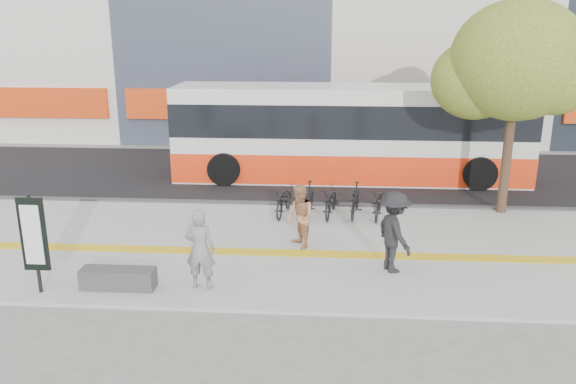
# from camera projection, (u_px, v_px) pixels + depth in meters

# --- Properties ---
(ground) EXTENTS (120.00, 120.00, 0.00)m
(ground) POSITION_uv_depth(u_px,v_px,m) (245.00, 272.00, 13.42)
(ground) COLOR slate
(ground) RESTS_ON ground
(sidewalk) EXTENTS (40.00, 7.00, 0.08)m
(sidewalk) POSITION_uv_depth(u_px,v_px,m) (253.00, 246.00, 14.84)
(sidewalk) COLOR gray
(sidewalk) RESTS_ON ground
(tactile_strip) EXTENTS (40.00, 0.45, 0.01)m
(tactile_strip) POSITION_uv_depth(u_px,v_px,m) (251.00, 252.00, 14.35)
(tactile_strip) COLOR gold
(tactile_strip) RESTS_ON sidewalk
(street) EXTENTS (40.00, 8.00, 0.06)m
(street) POSITION_uv_depth(u_px,v_px,m) (278.00, 174.00, 22.02)
(street) COLOR black
(street) RESTS_ON ground
(curb) EXTENTS (40.00, 0.25, 0.14)m
(curb) POSITION_uv_depth(u_px,v_px,m) (267.00, 204.00, 18.18)
(curb) COLOR #3A393C
(curb) RESTS_ON ground
(bench) EXTENTS (1.60, 0.45, 0.45)m
(bench) POSITION_uv_depth(u_px,v_px,m) (118.00, 278.00, 12.35)
(bench) COLOR #3A393C
(bench) RESTS_ON sidewalk
(signboard) EXTENTS (0.55, 0.10, 2.20)m
(signboard) POSITION_uv_depth(u_px,v_px,m) (33.00, 236.00, 11.86)
(signboard) COLOR black
(signboard) RESTS_ON sidewalk
(street_tree) EXTENTS (4.40, 3.80, 6.31)m
(street_tree) POSITION_uv_depth(u_px,v_px,m) (515.00, 63.00, 16.28)
(street_tree) COLOR #3C291B
(street_tree) RESTS_ON sidewalk
(bus) EXTENTS (12.72, 3.01, 3.39)m
(bus) POSITION_uv_depth(u_px,v_px,m) (350.00, 136.00, 20.90)
(bus) COLOR silver
(bus) RESTS_ON street
(bicycle_row) EXTENTS (3.67, 1.78, 0.99)m
(bicycle_row) POSITION_uv_depth(u_px,v_px,m) (331.00, 201.00, 16.96)
(bicycle_row) COLOR black
(bicycle_row) RESTS_ON sidewalk
(seated_woman) EXTENTS (0.68, 0.47, 1.80)m
(seated_woman) POSITION_uv_depth(u_px,v_px,m) (200.00, 249.00, 12.18)
(seated_woman) COLOR black
(seated_woman) RESTS_ON sidewalk
(pedestrian_tan) EXTENTS (0.91, 0.99, 1.65)m
(pedestrian_tan) POSITION_uv_depth(u_px,v_px,m) (300.00, 217.00, 14.44)
(pedestrian_tan) COLOR #B07852
(pedestrian_tan) RESTS_ON sidewalk
(pedestrian_dark) EXTENTS (1.13, 1.41, 1.90)m
(pedestrian_dark) POSITION_uv_depth(u_px,v_px,m) (394.00, 232.00, 13.03)
(pedestrian_dark) COLOR black
(pedestrian_dark) RESTS_ON sidewalk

